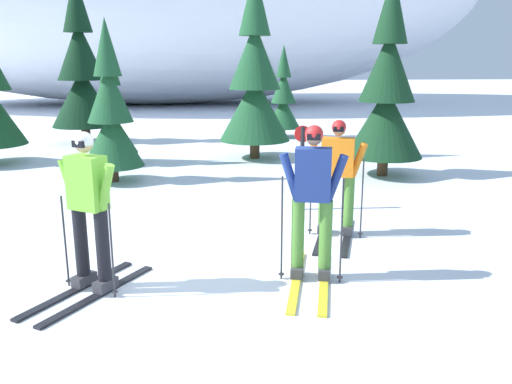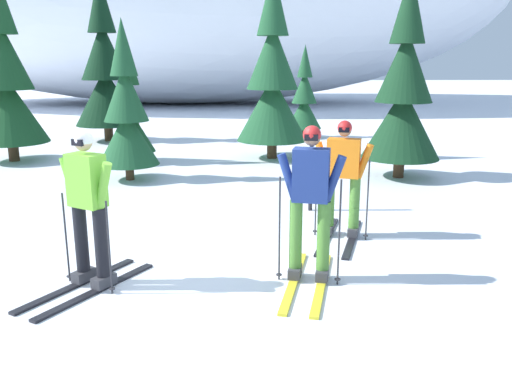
% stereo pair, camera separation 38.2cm
% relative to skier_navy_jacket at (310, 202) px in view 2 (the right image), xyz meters
% --- Properties ---
extents(ground_plane, '(120.00, 120.00, 0.00)m').
position_rel_skier_navy_jacket_xyz_m(ground_plane, '(-1.28, 0.22, -0.96)').
color(ground_plane, white).
extents(skier_navy_jacket, '(0.82, 1.82, 1.83)m').
position_rel_skier_navy_jacket_xyz_m(skier_navy_jacket, '(0.00, 0.00, 0.00)').
color(skier_navy_jacket, gold).
rests_on(skier_navy_jacket, ground).
extents(skier_lime_jacket, '(1.27, 1.69, 1.79)m').
position_rel_skier_navy_jacket_xyz_m(skier_lime_jacket, '(-2.49, -0.08, -0.02)').
color(skier_lime_jacket, black).
rests_on(skier_lime_jacket, ground).
extents(skier_orange_jacket, '(0.96, 1.79, 1.70)m').
position_rel_skier_navy_jacket_xyz_m(skier_orange_jacket, '(0.67, 1.58, -0.06)').
color(skier_orange_jacket, black).
rests_on(skier_orange_jacket, ground).
extents(pine_tree_far_left, '(1.84, 1.84, 4.77)m').
position_rel_skier_navy_jacket_xyz_m(pine_tree_far_left, '(-6.59, 7.74, 1.04)').
color(pine_tree_far_left, '#47301E').
rests_on(pine_tree_far_left, ground).
extents(pine_tree_left, '(1.95, 1.95, 5.06)m').
position_rel_skier_navy_jacket_xyz_m(pine_tree_left, '(-4.99, 11.15, 1.16)').
color(pine_tree_left, '#47301E').
rests_on(pine_tree_left, ground).
extents(pine_tree_center_left, '(1.14, 1.14, 2.94)m').
position_rel_skier_navy_jacket_xyz_m(pine_tree_center_left, '(-3.49, 7.35, 0.27)').
color(pine_tree_center_left, '#47301E').
rests_on(pine_tree_center_left, ground).
extents(pine_tree_center, '(1.30, 1.30, 3.36)m').
position_rel_skier_navy_jacket_xyz_m(pine_tree_center, '(-3.19, 5.47, 0.45)').
color(pine_tree_center, '#47301E').
rests_on(pine_tree_center, ground).
extents(pine_tree_center_right, '(1.83, 1.83, 4.73)m').
position_rel_skier_navy_jacket_xyz_m(pine_tree_center_right, '(0.02, 7.95, 1.02)').
color(pine_tree_center_right, '#47301E').
rests_on(pine_tree_center_right, ground).
extents(pine_tree_right, '(1.15, 1.15, 2.99)m').
position_rel_skier_navy_jacket_xyz_m(pine_tree_right, '(1.29, 11.73, 0.29)').
color(pine_tree_right, '#47301E').
rests_on(pine_tree_right, ground).
extents(pine_tree_far_right, '(1.68, 1.68, 4.35)m').
position_rel_skier_navy_jacket_xyz_m(pine_tree_far_right, '(2.68, 5.55, 0.86)').
color(pine_tree_far_right, '#47301E').
rests_on(pine_tree_far_right, ground).
extents(trail_marker_post, '(0.28, 0.07, 1.46)m').
position_rel_skier_navy_jacket_xyz_m(trail_marker_post, '(0.40, 2.97, -0.13)').
color(trail_marker_post, black).
rests_on(trail_marker_post, ground).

